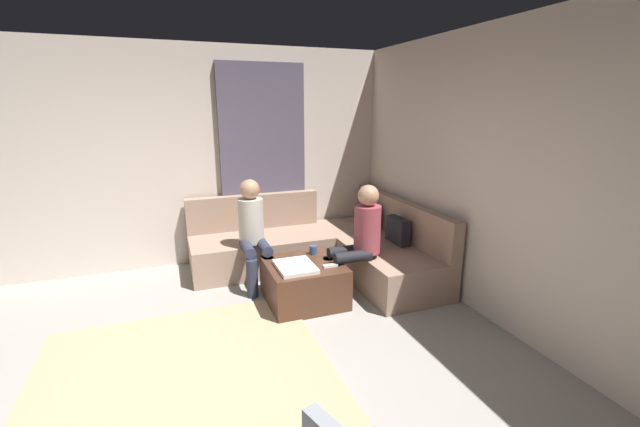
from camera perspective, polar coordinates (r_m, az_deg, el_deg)
wall_back at (r=3.75m, az=28.67°, el=3.21°), size 6.00×0.12×2.70m
wall_left at (r=5.38m, az=-21.83°, el=6.95°), size 0.12×6.00×2.70m
curtain_panel at (r=5.42m, az=-7.83°, el=6.85°), size 0.06×1.10×2.50m
area_rug at (r=3.27m, az=-18.11°, el=-23.35°), size 2.60×2.20×0.01m
sectional_couch at (r=5.10m, az=0.84°, el=-4.73°), size 2.10×2.55×0.87m
ottoman at (r=4.32m, az=-2.24°, el=-9.51°), size 0.76×0.76×0.42m
folded_blanket at (r=4.11m, az=-3.43°, el=-7.36°), size 0.44×0.36×0.04m
coffee_mug at (r=4.47m, az=-0.96°, el=-5.08°), size 0.08×0.08×0.10m
game_remote at (r=4.14m, az=1.43°, el=-7.24°), size 0.05×0.15×0.02m
person_on_couch_back at (r=4.31m, az=5.39°, el=-3.22°), size 0.30×0.60×1.20m
person_on_couch_side at (r=4.61m, az=-9.27°, el=-2.17°), size 0.60×0.30×1.20m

